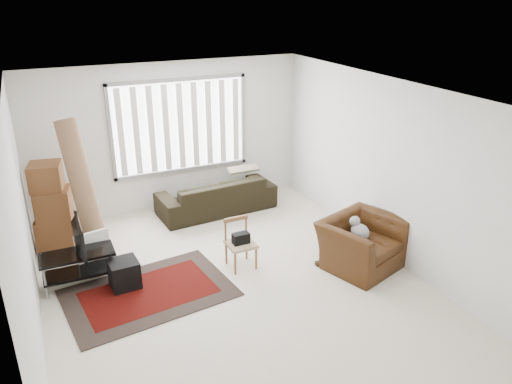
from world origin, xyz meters
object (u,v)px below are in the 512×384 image
moving_boxes (53,209)px  side_chair (240,241)px  tv_stand (78,262)px  sofa (216,190)px  armchair (362,240)px

moving_boxes → side_chair: size_ratio=1.89×
tv_stand → moving_boxes: moving_boxes is taller
tv_stand → sofa: sofa is taller
side_chair → moving_boxes: bearing=142.2°
side_chair → armchair: bearing=-25.3°
tv_stand → side_chair: bearing=-11.9°
sofa → moving_boxes: bearing=0.4°
side_chair → tv_stand: bearing=166.8°
sofa → side_chair: 2.05m
sofa → side_chair: (-0.37, -2.02, 0.00)m
side_chair → sofa: bearing=78.2°
sofa → armchair: armchair is taller
moving_boxes → sofa: 2.82m
moving_boxes → sofa: size_ratio=0.65×
moving_boxes → side_chair: (2.43, -1.79, -0.24)m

